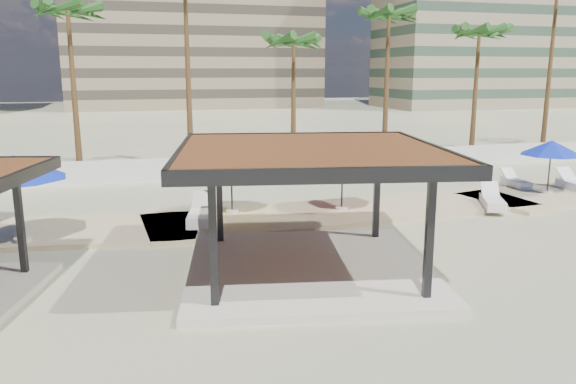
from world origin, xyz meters
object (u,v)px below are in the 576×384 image
Objects in this scene: pavilion_central at (309,198)px; lounger_d at (515,182)px; lounger_b at (492,202)px; lounger_a at (201,215)px; umbrella_c at (343,159)px.

pavilion_central is 15.57m from lounger_d.
lounger_b reaches higher than lounger_d.
lounger_a is 15.71m from lounger_d.
lounger_b is at bearing -82.21° from lounger_a.
lounger_b is at bearing 37.29° from pavilion_central.
lounger_d is (15.51, 2.47, -0.04)m from lounger_a.
lounger_a is (-2.38, 5.71, -1.75)m from pavilion_central.
pavilion_central is 3.25× the size of lounger_a.
umbrella_c is 5.97m from lounger_a.
lounger_b is (11.82, -0.93, -0.02)m from lounger_a.
lounger_b is (9.43, 4.78, -1.77)m from pavilion_central.
pavilion_central is 3.53× the size of lounger_b.
lounger_a is (-5.68, -0.27, -1.84)m from umbrella_c.
pavilion_central reaches higher than lounger_a.
lounger_d is (3.69, 3.40, -0.03)m from lounger_b.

